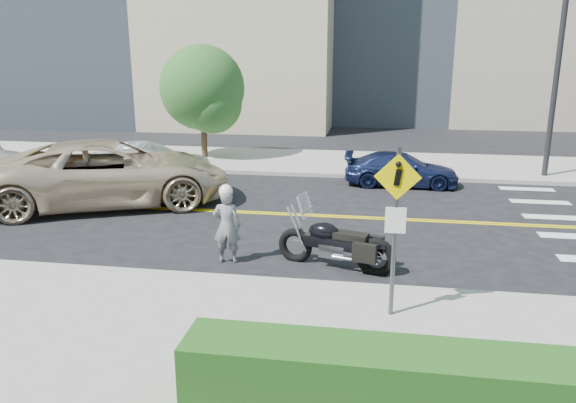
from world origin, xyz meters
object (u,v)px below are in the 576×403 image
(pedestrian_sign, at_px, (396,217))
(motorcycle, at_px, (336,233))
(parked_car_silver, at_px, (147,165))
(suv, at_px, (110,173))
(parked_car_blue, at_px, (401,169))
(motorcyclist, at_px, (227,224))

(pedestrian_sign, relative_size, motorcycle, 1.14)
(motorcycle, height_order, parked_car_silver, motorcycle)
(suv, xyz_separation_m, parked_car_silver, (0.09, 2.57, -0.26))
(suv, xyz_separation_m, parked_car_blue, (8.95, 3.97, -0.42))
(suv, bearing_deg, motorcyclist, -154.46)
(motorcycle, distance_m, parked_car_blue, 8.25)
(motorcyclist, height_order, parked_car_silver, motorcyclist)
(pedestrian_sign, xyz_separation_m, parked_car_blue, (0.50, 10.51, -1.39))
(motorcycle, height_order, parked_car_blue, motorcycle)
(pedestrian_sign, bearing_deg, parked_car_silver, 132.53)
(motorcyclist, xyz_separation_m, parked_car_silver, (-4.74, 6.76, -0.17))
(motorcyclist, relative_size, parked_car_silver, 0.41)
(motorcyclist, distance_m, suv, 6.39)
(parked_car_silver, bearing_deg, motorcycle, -145.90)
(pedestrian_sign, distance_m, parked_car_silver, 12.43)
(parked_car_blue, bearing_deg, parked_car_silver, 98.53)
(pedestrian_sign, height_order, motorcycle, pedestrian_sign)
(pedestrian_sign, xyz_separation_m, motorcycle, (-1.17, 2.44, -1.16))
(motorcycle, distance_m, suv, 8.36)
(motorcyclist, height_order, motorcycle, motorcyclist)
(motorcyclist, bearing_deg, motorcycle, 176.08)
(suv, relative_size, parked_car_silver, 1.61)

